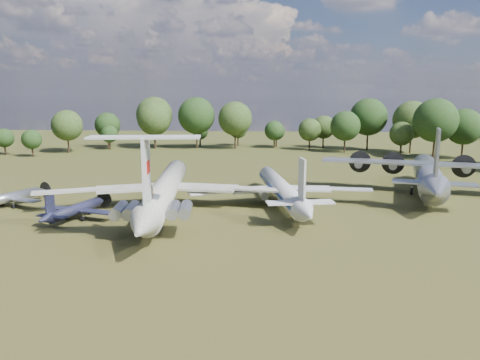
# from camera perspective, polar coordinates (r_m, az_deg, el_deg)

# --- Properties ---
(ground) EXTENTS (300.00, 300.00, 0.00)m
(ground) POSITION_cam_1_polar(r_m,az_deg,el_deg) (74.22, -6.21, -3.23)
(ground) COLOR #2A4015
(ground) RESTS_ON ground
(il62_airliner) EXTENTS (45.23, 55.68, 5.05)m
(il62_airliner) POSITION_cam_1_polar(r_m,az_deg,el_deg) (72.06, -9.08, -1.66)
(il62_airliner) COLOR silver
(il62_airliner) RESTS_ON ground
(tu104_jet) EXTENTS (36.14, 44.10, 3.95)m
(tu104_jet) POSITION_cam_1_polar(r_m,az_deg,el_deg) (74.97, 5.05, -1.52)
(tu104_jet) COLOR silver
(tu104_jet) RESTS_ON ground
(an12_transport) EXTENTS (46.17, 49.34, 5.46)m
(an12_transport) POSITION_cam_1_polar(r_m,az_deg,el_deg) (88.60, 21.95, 0.11)
(an12_transport) COLOR #9FA2A7
(an12_transport) RESTS_ON ground
(small_prop_west) EXTENTS (14.78, 17.67, 2.24)m
(small_prop_west) POSITION_cam_1_polar(r_m,az_deg,el_deg) (69.83, -19.40, -3.71)
(small_prop_west) COLOR black
(small_prop_west) RESTS_ON ground
(small_prop_northwest) EXTENTS (16.80, 18.93, 2.29)m
(small_prop_northwest) POSITION_cam_1_polar(r_m,az_deg,el_deg) (81.64, -26.33, -2.19)
(small_prop_northwest) COLOR #989BA0
(small_prop_northwest) RESTS_ON ground
(person_on_il62) EXTENTS (0.70, 0.54, 1.72)m
(person_on_il62) POSITION_cam_1_polar(r_m,az_deg,el_deg) (57.65, -10.77, -1.32)
(person_on_il62) COLOR olive
(person_on_il62) RESTS_ON il62_airliner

